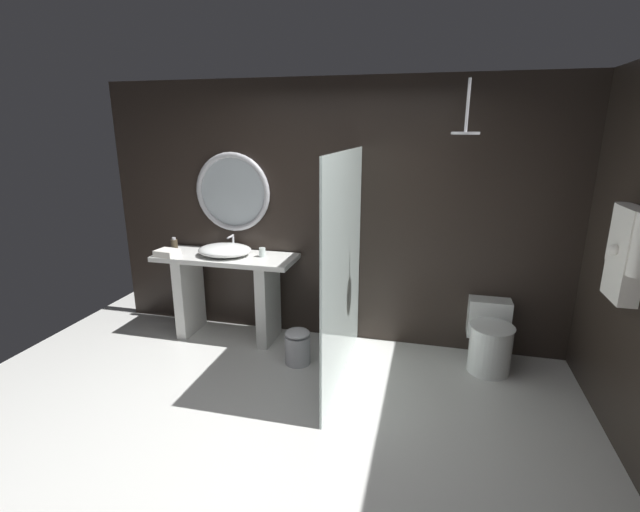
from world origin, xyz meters
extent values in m
plane|color=silver|center=(0.00, 0.00, 0.00)|extent=(5.76, 5.76, 0.00)
cube|color=black|center=(0.00, 1.90, 1.30)|extent=(4.80, 0.10, 2.60)
cube|color=silver|center=(-1.04, 1.57, 0.87)|extent=(1.44, 0.53, 0.05)
cube|color=silver|center=(-1.49, 1.57, 0.42)|extent=(0.11, 0.45, 0.84)
cube|color=silver|center=(-0.59, 1.57, 0.42)|extent=(0.11, 0.45, 0.84)
ellipsoid|color=white|center=(-1.04, 1.56, 0.95)|extent=(0.55, 0.45, 0.11)
cylinder|color=#B7B7BC|center=(-1.04, 1.76, 0.98)|extent=(0.02, 0.02, 0.17)
cylinder|color=#B7B7BC|center=(-1.04, 1.70, 1.05)|extent=(0.02, 0.12, 0.02)
cylinder|color=silver|center=(-0.66, 1.60, 0.94)|extent=(0.06, 0.06, 0.09)
cylinder|color=#3D3323|center=(-1.61, 1.55, 0.96)|extent=(0.07, 0.07, 0.13)
cylinder|color=#B7B7BC|center=(-1.61, 1.55, 1.03)|extent=(0.04, 0.04, 0.02)
torus|color=#B7B7BC|center=(-1.04, 1.81, 1.50)|extent=(0.81, 0.06, 0.81)
cylinder|color=#B2BCC1|center=(-1.04, 1.82, 1.50)|extent=(0.72, 0.01, 0.72)
cube|color=silver|center=(0.28, 1.07, 0.98)|extent=(0.02, 1.57, 1.97)
cylinder|color=#B7B7BC|center=(1.18, 1.31, 2.30)|extent=(0.02, 0.02, 0.39)
cylinder|color=#B7B7BC|center=(1.18, 1.31, 2.10)|extent=(0.22, 0.22, 0.02)
cube|color=silver|center=(2.21, 0.75, 1.34)|extent=(0.12, 0.33, 0.62)
cylinder|color=silver|center=(2.21, 0.93, 1.46)|extent=(0.11, 0.11, 0.40)
sphere|color=silver|center=(2.13, 0.75, 1.38)|extent=(0.07, 0.07, 0.07)
cylinder|color=white|center=(1.56, 1.47, 0.22)|extent=(0.37, 0.37, 0.43)
ellipsoid|color=white|center=(1.56, 1.47, 0.44)|extent=(0.39, 0.43, 0.02)
cube|color=white|center=(1.56, 1.75, 0.40)|extent=(0.38, 0.20, 0.37)
cylinder|color=#B7B7BC|center=(-0.17, 1.18, 0.14)|extent=(0.24, 0.24, 0.27)
ellipsoid|color=#B7B7BC|center=(-0.17, 1.18, 0.30)|extent=(0.24, 0.24, 0.07)
cube|color=silver|center=(-1.60, 1.40, 0.92)|extent=(0.23, 0.20, 0.06)
camera|label=1|loc=(0.97, -2.47, 2.14)|focal=25.30mm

